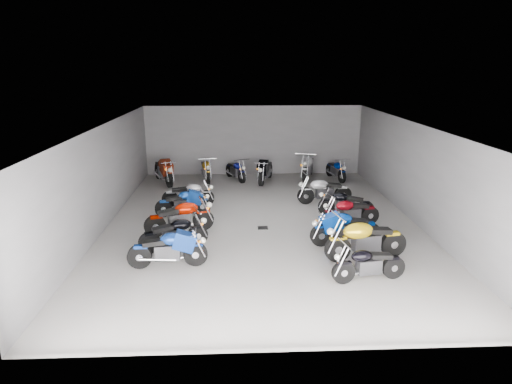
{
  "coord_description": "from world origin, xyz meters",
  "views": [
    {
      "loc": [
        -0.82,
        -14.13,
        5.01
      ],
      "look_at": [
        -0.19,
        0.19,
        1.0
      ],
      "focal_mm": 32.0,
      "sensor_mm": 36.0,
      "label": 1
    }
  ],
  "objects_px": {
    "motorcycle_back_a": "(164,170)",
    "motorcycle_back_c": "(236,170)",
    "motorcycle_left_c": "(175,233)",
    "motorcycle_right_c": "(345,228)",
    "motorcycle_right_a": "(368,264)",
    "motorcycle_back_e": "(308,167)",
    "motorcycle_left_e": "(184,203)",
    "motorcycle_back_b": "(206,169)",
    "motorcycle_left_d": "(180,217)",
    "motorcycle_right_b": "(365,240)",
    "motorcycle_back_f": "(336,170)",
    "motorcycle_right_f": "(324,190)",
    "motorcycle_left_b": "(169,249)",
    "drain_grate": "(263,228)",
    "motorcycle_right_e": "(345,203)",
    "motorcycle_left_f": "(189,194)",
    "motorcycle_back_d": "(265,170)",
    "motorcycle_right_d": "(350,212)"
  },
  "relations": [
    {
      "from": "motorcycle_left_f",
      "to": "motorcycle_right_e",
      "type": "xyz_separation_m",
      "value": [
        5.44,
        -1.4,
        -0.0
      ]
    },
    {
      "from": "motorcycle_left_b",
      "to": "motorcycle_right_f",
      "type": "height_order",
      "value": "motorcycle_right_f"
    },
    {
      "from": "motorcycle_back_b",
      "to": "motorcycle_right_c",
      "type": "bearing_deg",
      "value": 109.52
    },
    {
      "from": "motorcycle_right_e",
      "to": "motorcycle_back_a",
      "type": "height_order",
      "value": "motorcycle_back_a"
    },
    {
      "from": "motorcycle_back_e",
      "to": "motorcycle_left_d",
      "type": "bearing_deg",
      "value": 70.02
    },
    {
      "from": "motorcycle_left_b",
      "to": "motorcycle_right_f",
      "type": "bearing_deg",
      "value": 133.11
    },
    {
      "from": "motorcycle_left_f",
      "to": "motorcycle_right_b",
      "type": "distance_m",
      "value": 7.13
    },
    {
      "from": "motorcycle_right_a",
      "to": "motorcycle_right_d",
      "type": "height_order",
      "value": "motorcycle_right_d"
    },
    {
      "from": "motorcycle_left_d",
      "to": "motorcycle_left_c",
      "type": "bearing_deg",
      "value": -20.12
    },
    {
      "from": "motorcycle_right_a",
      "to": "motorcycle_back_c",
      "type": "relative_size",
      "value": 1.03
    },
    {
      "from": "motorcycle_back_e",
      "to": "motorcycle_back_f",
      "type": "bearing_deg",
      "value": -170.13
    },
    {
      "from": "motorcycle_left_d",
      "to": "motorcycle_back_e",
      "type": "height_order",
      "value": "motorcycle_back_e"
    },
    {
      "from": "motorcycle_left_b",
      "to": "motorcycle_left_f",
      "type": "bearing_deg",
      "value": 176.12
    },
    {
      "from": "motorcycle_left_f",
      "to": "motorcycle_right_a",
      "type": "relative_size",
      "value": 1.04
    },
    {
      "from": "motorcycle_left_c",
      "to": "motorcycle_back_d",
      "type": "height_order",
      "value": "motorcycle_back_d"
    },
    {
      "from": "motorcycle_left_b",
      "to": "motorcycle_back_c",
      "type": "distance_m",
      "value": 9.25
    },
    {
      "from": "motorcycle_back_d",
      "to": "motorcycle_right_f",
      "type": "bearing_deg",
      "value": 137.28
    },
    {
      "from": "motorcycle_left_b",
      "to": "motorcycle_right_c",
      "type": "height_order",
      "value": "motorcycle_right_c"
    },
    {
      "from": "drain_grate",
      "to": "motorcycle_right_e",
      "type": "distance_m",
      "value": 3.09
    },
    {
      "from": "motorcycle_right_a",
      "to": "drain_grate",
      "type": "bearing_deg",
      "value": 21.49
    },
    {
      "from": "motorcycle_right_b",
      "to": "motorcycle_left_b",
      "type": "bearing_deg",
      "value": 82.43
    },
    {
      "from": "motorcycle_right_d",
      "to": "motorcycle_back_f",
      "type": "bearing_deg",
      "value": -19.2
    },
    {
      "from": "motorcycle_back_a",
      "to": "motorcycle_back_c",
      "type": "relative_size",
      "value": 1.24
    },
    {
      "from": "motorcycle_left_b",
      "to": "motorcycle_back_c",
      "type": "relative_size",
      "value": 1.13
    },
    {
      "from": "motorcycle_left_e",
      "to": "motorcycle_right_a",
      "type": "distance_m",
      "value": 7.13
    },
    {
      "from": "motorcycle_right_a",
      "to": "motorcycle_back_e",
      "type": "xyz_separation_m",
      "value": [
        0.12,
        10.12,
        0.13
      ]
    },
    {
      "from": "motorcycle_left_c",
      "to": "motorcycle_right_c",
      "type": "bearing_deg",
      "value": 70.59
    },
    {
      "from": "drain_grate",
      "to": "motorcycle_left_e",
      "type": "xyz_separation_m",
      "value": [
        -2.64,
        1.37,
        0.45
      ]
    },
    {
      "from": "motorcycle_right_a",
      "to": "motorcycle_back_d",
      "type": "xyz_separation_m",
      "value": [
        -1.83,
        9.68,
        0.09
      ]
    },
    {
      "from": "motorcycle_back_a",
      "to": "motorcycle_left_f",
      "type": "bearing_deg",
      "value": 88.13
    },
    {
      "from": "motorcycle_left_e",
      "to": "motorcycle_back_b",
      "type": "relative_size",
      "value": 0.92
    },
    {
      "from": "motorcycle_back_f",
      "to": "motorcycle_left_c",
      "type": "bearing_deg",
      "value": 39.27
    },
    {
      "from": "motorcycle_right_b",
      "to": "motorcycle_back_f",
      "type": "height_order",
      "value": "motorcycle_right_b"
    },
    {
      "from": "motorcycle_right_e",
      "to": "motorcycle_left_e",
      "type": "bearing_deg",
      "value": 103.78
    },
    {
      "from": "motorcycle_back_c",
      "to": "drain_grate",
      "type": "bearing_deg",
      "value": 73.22
    },
    {
      "from": "motorcycle_left_e",
      "to": "motorcycle_right_b",
      "type": "height_order",
      "value": "motorcycle_right_b"
    },
    {
      "from": "motorcycle_right_b",
      "to": "motorcycle_back_d",
      "type": "xyz_separation_m",
      "value": [
        -2.11,
        8.41,
        -0.02
      ]
    },
    {
      "from": "motorcycle_back_a",
      "to": "motorcycle_back_f",
      "type": "xyz_separation_m",
      "value": [
        7.65,
        0.31,
        -0.11
      ]
    },
    {
      "from": "motorcycle_right_f",
      "to": "motorcycle_back_b",
      "type": "distance_m",
      "value": 5.93
    },
    {
      "from": "motorcycle_right_b",
      "to": "motorcycle_right_f",
      "type": "distance_m",
      "value": 5.09
    },
    {
      "from": "motorcycle_left_b",
      "to": "motorcycle_left_e",
      "type": "height_order",
      "value": "motorcycle_left_b"
    },
    {
      "from": "motorcycle_left_c",
      "to": "motorcycle_left_d",
      "type": "xyz_separation_m",
      "value": [
        0.01,
        1.27,
        0.05
      ]
    },
    {
      "from": "motorcycle_back_d",
      "to": "motorcycle_back_e",
      "type": "distance_m",
      "value": 2.0
    },
    {
      "from": "drain_grate",
      "to": "motorcycle_back_f",
      "type": "bearing_deg",
      "value": 59.39
    },
    {
      "from": "drain_grate",
      "to": "motorcycle_right_c",
      "type": "distance_m",
      "value": 2.75
    },
    {
      "from": "motorcycle_left_f",
      "to": "motorcycle_left_e",
      "type": "bearing_deg",
      "value": -5.66
    },
    {
      "from": "motorcycle_right_b",
      "to": "motorcycle_back_e",
      "type": "relative_size",
      "value": 0.98
    },
    {
      "from": "motorcycle_left_c",
      "to": "motorcycle_right_c",
      "type": "xyz_separation_m",
      "value": [
        4.83,
        0.12,
        0.03
      ]
    },
    {
      "from": "motorcycle_left_d",
      "to": "motorcycle_back_d",
      "type": "height_order",
      "value": "motorcycle_back_d"
    },
    {
      "from": "motorcycle_right_b",
      "to": "motorcycle_back_d",
      "type": "relative_size",
      "value": 1.06
    }
  ]
}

